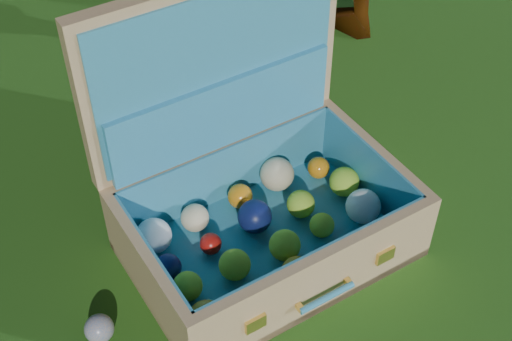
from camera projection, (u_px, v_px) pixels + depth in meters
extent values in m
plane|color=#215114|center=(287.00, 241.00, 1.83)|extent=(60.00, 60.00, 0.00)
sphere|color=#4672B6|center=(99.00, 329.00, 1.60)|extent=(0.07, 0.07, 0.07)
cube|color=tan|center=(268.00, 247.00, 1.79)|extent=(0.74, 0.57, 0.02)
cube|color=tan|center=(319.00, 283.00, 1.60)|extent=(0.66, 0.16, 0.20)
cube|color=tan|center=(225.00, 173.00, 1.86)|extent=(0.66, 0.16, 0.20)
cube|color=tan|center=(149.00, 280.00, 1.61)|extent=(0.10, 0.39, 0.20)
cube|color=tan|center=(373.00, 175.00, 1.86)|extent=(0.10, 0.39, 0.20)
cube|color=teal|center=(268.00, 243.00, 1.78)|extent=(0.69, 0.51, 0.01)
cube|color=teal|center=(315.00, 275.00, 1.61)|extent=(0.61, 0.13, 0.18)
cube|color=teal|center=(228.00, 173.00, 1.84)|extent=(0.61, 0.13, 0.18)
cube|color=teal|center=(155.00, 274.00, 1.61)|extent=(0.09, 0.39, 0.18)
cube|color=teal|center=(369.00, 174.00, 1.84)|extent=(0.09, 0.39, 0.18)
cube|color=tan|center=(214.00, 65.00, 1.66)|extent=(0.66, 0.18, 0.45)
cube|color=teal|center=(219.00, 70.00, 1.65)|extent=(0.61, 0.13, 0.40)
cube|color=teal|center=(223.00, 114.00, 1.73)|extent=(0.59, 0.14, 0.19)
cube|color=#F2C659|center=(256.00, 324.00, 1.53)|extent=(0.05, 0.02, 0.04)
cube|color=#F2C659|center=(385.00, 256.00, 1.66)|extent=(0.05, 0.02, 0.04)
cylinder|color=teal|center=(327.00, 298.00, 1.60)|extent=(0.15, 0.04, 0.02)
cube|color=#F2C659|center=(300.00, 308.00, 1.58)|extent=(0.02, 0.02, 0.01)
cube|color=#F2C659|center=(348.00, 282.00, 1.63)|extent=(0.02, 0.02, 0.01)
sphere|color=#C5831A|center=(207.00, 319.00, 1.57)|extent=(0.08, 0.08, 0.08)
sphere|color=orange|center=(256.00, 298.00, 1.62)|extent=(0.07, 0.07, 0.07)
sphere|color=#C5831A|center=(297.00, 273.00, 1.66)|extent=(0.08, 0.08, 0.08)
sphere|color=white|center=(347.00, 255.00, 1.71)|extent=(0.06, 0.06, 0.06)
sphere|color=#B1140E|center=(385.00, 237.00, 1.76)|extent=(0.05, 0.05, 0.05)
sphere|color=#ADDB35|center=(188.00, 286.00, 1.64)|extent=(0.07, 0.07, 0.07)
sphere|color=#ADDB35|center=(235.00, 265.00, 1.68)|extent=(0.08, 0.08, 0.08)
sphere|color=#ADDB35|center=(285.00, 245.00, 1.72)|extent=(0.08, 0.08, 0.08)
sphere|color=#ADDB35|center=(322.00, 225.00, 1.78)|extent=(0.06, 0.06, 0.06)
sphere|color=white|center=(363.00, 206.00, 1.81)|extent=(0.09, 0.09, 0.09)
sphere|color=#0E1747|center=(168.00, 267.00, 1.68)|extent=(0.07, 0.07, 0.07)
sphere|color=#B1140E|center=(211.00, 244.00, 1.74)|extent=(0.05, 0.05, 0.05)
sphere|color=#0E1747|center=(255.00, 216.00, 1.79)|extent=(0.09, 0.09, 0.09)
sphere|color=#ADDB35|center=(301.00, 204.00, 1.83)|extent=(0.07, 0.07, 0.07)
sphere|color=#ADDB35|center=(344.00, 182.00, 1.88)|extent=(0.08, 0.08, 0.08)
sphere|color=white|center=(154.00, 236.00, 1.74)|extent=(0.09, 0.09, 0.09)
sphere|color=beige|center=(195.00, 218.00, 1.79)|extent=(0.07, 0.07, 0.07)
sphere|color=orange|center=(240.00, 196.00, 1.85)|extent=(0.07, 0.07, 0.07)
sphere|color=beige|center=(277.00, 174.00, 1.89)|extent=(0.09, 0.09, 0.09)
sphere|color=orange|center=(318.00, 168.00, 1.93)|extent=(0.06, 0.06, 0.06)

